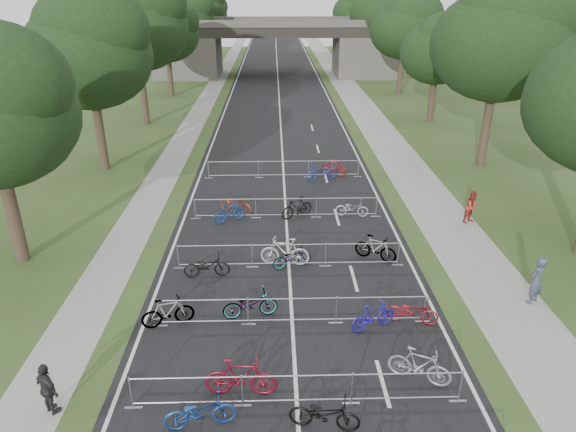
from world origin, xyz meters
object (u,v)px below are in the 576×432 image
overpass_bridge (278,47)px  pedestrian_a (536,281)px  pedestrian_b (472,207)px  pedestrian_c (48,390)px

overpass_bridge → pedestrian_a: bearing=-80.3°
overpass_bridge → pedestrian_a: 53.73m
pedestrian_a → pedestrian_b: (0.19, 7.11, -0.13)m
pedestrian_b → pedestrian_c: 20.05m
pedestrian_c → overpass_bridge: bearing=-59.7°
pedestrian_b → pedestrian_a: bearing=-119.4°
pedestrian_b → overpass_bridge: bearing=73.5°
overpass_bridge → pedestrian_c: overpass_bridge is taller
overpass_bridge → pedestrian_b: 46.79m
pedestrian_a → pedestrian_c: pedestrian_a is taller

